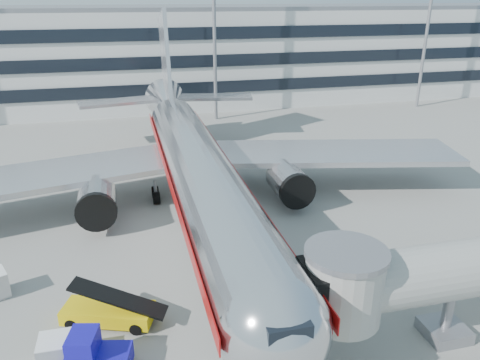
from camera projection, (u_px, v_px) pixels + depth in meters
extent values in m
plane|color=gray|center=(224.00, 281.00, 30.35)|extent=(180.00, 180.00, 0.00)
cube|color=yellow|center=(199.00, 216.00, 39.35)|extent=(0.25, 70.00, 0.01)
cylinder|color=silver|center=(201.00, 178.00, 36.00)|extent=(5.00, 36.00, 5.00)
sphere|color=silver|center=(273.00, 328.00, 19.79)|extent=(5.00, 5.00, 5.00)
cone|color=silver|center=(169.00, 106.00, 56.50)|extent=(5.00, 10.00, 5.00)
cube|color=black|center=(286.00, 329.00, 18.02)|extent=(1.80, 1.20, 0.90)
cube|color=#B7B7BC|center=(327.00, 153.00, 44.21)|extent=(24.95, 12.07, 0.50)
cube|color=#B7B7BC|center=(33.00, 177.00, 38.29)|extent=(24.95, 12.07, 0.50)
cylinder|color=#99999E|center=(289.00, 183.00, 40.37)|extent=(3.00, 4.20, 3.00)
cylinder|color=#99999E|center=(97.00, 202.00, 36.72)|extent=(3.00, 4.20, 3.00)
cylinder|color=black|center=(298.00, 192.00, 38.56)|extent=(3.10, 0.50, 3.10)
cylinder|color=black|center=(96.00, 212.00, 34.92)|extent=(3.10, 0.50, 3.10)
cube|color=#B7B7BC|center=(166.00, 68.00, 55.32)|extent=(0.45, 9.39, 13.72)
cube|color=#B7B7BC|center=(212.00, 97.00, 58.43)|extent=(10.41, 4.94, 0.35)
cube|color=#B7B7BC|center=(121.00, 102.00, 55.92)|extent=(10.41, 4.94, 0.35)
cylinder|color=gray|center=(259.00, 356.00, 22.81)|extent=(0.24, 0.24, 1.80)
cylinder|color=gray|center=(225.00, 184.00, 43.32)|extent=(0.30, 0.30, 2.00)
cylinder|color=gray|center=(156.00, 190.00, 41.86)|extent=(0.30, 0.30, 2.00)
cube|color=#9D0B0B|center=(233.00, 171.00, 36.46)|extent=(0.06, 38.00, 0.90)
cube|color=#9D0B0B|center=(168.00, 177.00, 35.32)|extent=(0.06, 38.00, 0.90)
cylinder|color=#A8A8A3|center=(456.00, 270.00, 23.98)|extent=(13.00, 3.00, 3.00)
cylinder|color=#A8A8A3|center=(343.00, 287.00, 22.55)|extent=(3.80, 3.80, 3.40)
cylinder|color=gray|center=(347.00, 253.00, 21.84)|extent=(4.00, 4.00, 0.30)
cube|color=black|center=(318.00, 291.00, 22.25)|extent=(1.40, 2.60, 2.60)
cylinder|color=gray|center=(448.00, 311.00, 24.94)|extent=(0.56, 0.56, 3.20)
cube|color=gray|center=(444.00, 330.00, 25.41)|extent=(2.20, 2.20, 0.70)
cylinder|color=black|center=(429.00, 333.00, 25.20)|extent=(0.35, 0.70, 0.70)
cylinder|color=black|center=(458.00, 328.00, 25.61)|extent=(0.35, 0.70, 0.70)
cube|color=silver|center=(151.00, 56.00, 79.82)|extent=(150.00, 24.00, 15.00)
cube|color=black|center=(158.00, 90.00, 70.22)|extent=(150.00, 0.30, 1.80)
cube|color=black|center=(157.00, 63.00, 68.74)|extent=(150.00, 0.30, 1.80)
cube|color=black|center=(155.00, 34.00, 67.26)|extent=(150.00, 0.30, 1.80)
cube|color=gray|center=(147.00, 8.00, 76.94)|extent=(150.00, 24.00, 0.60)
cylinder|color=gray|center=(214.00, 32.00, 65.38)|extent=(0.50, 0.50, 25.00)
cylinder|color=gray|center=(427.00, 28.00, 73.13)|extent=(0.50, 0.50, 25.00)
cube|color=#E2C109|center=(108.00, 313.00, 26.35)|extent=(5.38, 3.47, 0.80)
cube|color=black|center=(106.00, 298.00, 25.97)|extent=(5.42, 3.02, 1.76)
cylinder|color=black|center=(84.00, 306.00, 27.38)|extent=(0.76, 0.54, 0.69)
cylinder|color=black|center=(72.00, 324.00, 25.89)|extent=(0.76, 0.54, 0.69)
cylinder|color=black|center=(145.00, 310.00, 27.03)|extent=(0.76, 0.54, 0.69)
cylinder|color=black|center=(136.00, 329.00, 25.54)|extent=(0.76, 0.54, 0.69)
cube|color=#130EA0|center=(99.00, 360.00, 22.84)|extent=(3.37, 2.41, 0.98)
cube|color=#130EA0|center=(83.00, 344.00, 22.47)|extent=(1.65, 1.89, 1.20)
cube|color=black|center=(82.00, 338.00, 22.33)|extent=(1.50, 1.66, 0.11)
cylinder|color=black|center=(85.00, 354.00, 23.71)|extent=(0.82, 0.50, 0.76)
cylinder|color=black|center=(123.00, 353.00, 23.73)|extent=(0.82, 0.50, 0.76)
cube|color=#B3B5BA|center=(56.00, 353.00, 23.12)|extent=(1.60, 1.60, 1.63)
cube|color=white|center=(54.00, 340.00, 22.81)|extent=(1.60, 1.60, 0.06)
imported|color=#8EF619|center=(96.00, 354.00, 23.07)|extent=(0.73, 0.65, 1.69)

